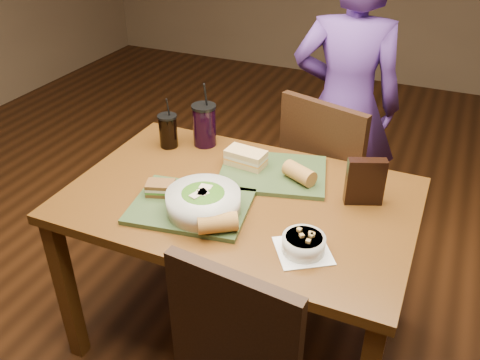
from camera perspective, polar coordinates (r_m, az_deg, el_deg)
name	(u,v)px	position (r m, az deg, el deg)	size (l,w,h in m)	color
ground	(240,332)	(2.42, 0.00, -16.74)	(6.00, 6.00, 0.00)	#381C0B
dining_table	(240,215)	(1.98, 0.00, -3.96)	(1.30, 0.85, 0.75)	#553211
chair_far	(323,179)	(2.47, 9.28, 0.13)	(0.52, 0.53, 0.97)	black
diner	(345,106)	(2.68, 11.72, 8.09)	(0.56, 0.37, 1.53)	#512F81
tray_near	(191,206)	(1.86, -5.56, -2.95)	(0.42, 0.32, 0.02)	#314423
tray_far	(273,173)	(2.05, 3.70, 0.76)	(0.42, 0.32, 0.02)	#314423
salad_bowl	(203,201)	(1.79, -4.14, -2.32)	(0.26, 0.26, 0.09)	silver
soup_bowl	(304,244)	(1.66, 7.16, -7.09)	(0.24, 0.24, 0.07)	white
sandwich_near	(161,188)	(1.92, -8.91, -0.90)	(0.12, 0.10, 0.05)	#593819
sandwich_far	(246,158)	(2.08, 0.66, 2.53)	(0.17, 0.10, 0.06)	tan
baguette_near	(218,223)	(1.70, -2.54, -4.84)	(0.07, 0.07, 0.13)	#AD7533
baguette_far	(299,173)	(1.98, 6.68, 0.75)	(0.07, 0.07, 0.13)	#AD7533
cup_cola	(168,131)	(2.26, -8.07, 5.50)	(0.08, 0.08, 0.23)	black
cup_berry	(204,125)	(2.25, -4.02, 6.19)	(0.11, 0.11, 0.29)	black
chip_bag	(365,182)	(1.90, 13.87, -0.19)	(0.14, 0.04, 0.18)	black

